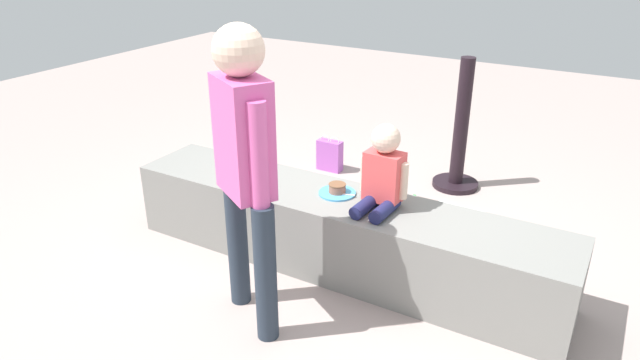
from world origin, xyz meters
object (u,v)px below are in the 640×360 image
(child_seated, at_px, (383,172))
(handbag_brown_canvas, at_px, (349,210))
(party_cup_red, at_px, (520,231))
(handbag_black_leather, at_px, (258,190))
(cake_box_white, at_px, (454,222))
(gift_bag, at_px, (330,155))
(water_bottle_far_side, at_px, (413,212))
(cake_plate, at_px, (337,191))
(water_bottle_near_gift, at_px, (484,250))
(adult_standing, at_px, (245,156))

(child_seated, relative_size, handbag_brown_canvas, 1.43)
(party_cup_red, relative_size, handbag_black_leather, 0.33)
(cake_box_white, height_order, handbag_black_leather, handbag_black_leather)
(child_seated, relative_size, handbag_black_leather, 1.55)
(gift_bag, relative_size, water_bottle_far_side, 1.30)
(child_seated, bearing_deg, cake_plate, 175.50)
(water_bottle_far_side, relative_size, cake_box_white, 0.69)
(cake_plate, bearing_deg, water_bottle_near_gift, 29.24)
(cake_box_white, bearing_deg, gift_bag, 158.90)
(water_bottle_near_gift, relative_size, handbag_black_leather, 0.58)
(adult_standing, relative_size, party_cup_red, 15.09)
(child_seated, distance_m, gift_bag, 1.71)
(child_seated, height_order, handbag_brown_canvas, child_seated)
(cake_plate, distance_m, gift_bag, 1.48)
(cake_plate, bearing_deg, water_bottle_far_side, 69.81)
(water_bottle_near_gift, height_order, cake_box_white, water_bottle_near_gift)
(cake_plate, distance_m, water_bottle_near_gift, 0.99)
(child_seated, height_order, cake_plate, child_seated)
(party_cup_red, bearing_deg, water_bottle_near_gift, -107.66)
(cake_box_white, bearing_deg, handbag_black_leather, -166.95)
(adult_standing, height_order, handbag_black_leather, adult_standing)
(water_bottle_near_gift, bearing_deg, handbag_brown_canvas, 178.28)
(handbag_black_leather, distance_m, handbag_brown_canvas, 0.74)
(child_seated, height_order, party_cup_red, child_seated)
(water_bottle_near_gift, xyz_separation_m, water_bottle_far_side, (-0.55, 0.22, 0.02))
(party_cup_red, bearing_deg, handbag_black_leather, -166.72)
(adult_standing, xyz_separation_m, cake_box_white, (0.62, 1.46, -0.88))
(child_seated, distance_m, handbag_brown_canvas, 0.88)
(water_bottle_near_gift, height_order, party_cup_red, water_bottle_near_gift)
(gift_bag, height_order, party_cup_red, gift_bag)
(water_bottle_near_gift, distance_m, party_cup_red, 0.44)
(adult_standing, xyz_separation_m, handbag_brown_canvas, (-0.04, 1.18, -0.82))
(gift_bag, xyz_separation_m, handbag_brown_canvas, (0.57, -0.76, -0.03))
(water_bottle_near_gift, relative_size, water_bottle_far_side, 0.78)
(cake_box_white, distance_m, handbag_brown_canvas, 0.72)
(gift_bag, xyz_separation_m, handbag_black_leather, (-0.16, -0.80, -0.03))
(gift_bag, distance_m, handbag_brown_canvas, 0.95)
(adult_standing, relative_size, handbag_brown_canvas, 4.57)
(handbag_brown_canvas, bearing_deg, cake_plate, -71.43)
(child_seated, relative_size, cake_plate, 2.16)
(party_cup_red, xyz_separation_m, handbag_brown_canvas, (-1.09, -0.39, 0.05))
(cake_plate, relative_size, cake_box_white, 0.66)
(child_seated, height_order, adult_standing, adult_standing)
(water_bottle_far_side, xyz_separation_m, cake_box_white, (0.26, 0.09, -0.05))
(handbag_black_leather, xyz_separation_m, handbag_brown_canvas, (0.74, 0.04, 0.01))
(handbag_brown_canvas, bearing_deg, adult_standing, -88.02)
(adult_standing, height_order, cake_plate, adult_standing)
(adult_standing, bearing_deg, cake_box_white, 66.90)
(water_bottle_far_side, relative_size, handbag_black_leather, 0.75)
(cake_box_white, bearing_deg, water_bottle_near_gift, -46.98)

